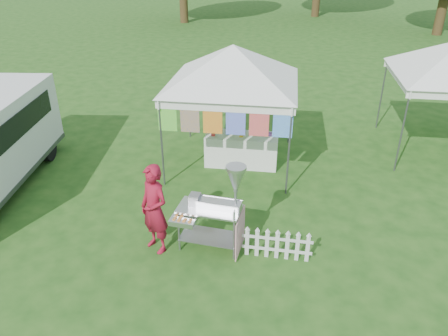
# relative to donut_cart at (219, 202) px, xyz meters

# --- Properties ---
(ground) EXTENTS (120.00, 120.00, 0.00)m
(ground) POSITION_rel_donut_cart_xyz_m (-0.23, 0.11, -1.03)
(ground) COLOR #1C4714
(ground) RESTS_ON ground
(canopy_main) EXTENTS (4.24, 4.24, 3.45)m
(canopy_main) POSITION_rel_donut_cart_xyz_m (-0.23, 3.61, 1.96)
(canopy_main) COLOR #59595E
(canopy_main) RESTS_ON ground
(donut_cart) EXTENTS (1.33, 0.82, 1.75)m
(donut_cart) POSITION_rel_donut_cart_xyz_m (0.00, 0.00, 0.00)
(donut_cart) COLOR gray
(donut_cart) RESTS_ON ground
(vendor) EXTENTS (0.75, 0.70, 1.73)m
(vendor) POSITION_rel_donut_cart_xyz_m (-1.15, -0.16, -0.17)
(vendor) COLOR maroon
(vendor) RESTS_ON ground
(picket_fence) EXTENTS (1.26, 0.06, 0.56)m
(picket_fence) POSITION_rel_donut_cart_xyz_m (1.07, -0.12, -0.74)
(picket_fence) COLOR silver
(picket_fence) RESTS_ON ground
(display_table) EXTENTS (1.80, 0.70, 0.81)m
(display_table) POSITION_rel_donut_cart_xyz_m (0.02, 3.50, -0.62)
(display_table) COLOR white
(display_table) RESTS_ON ground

